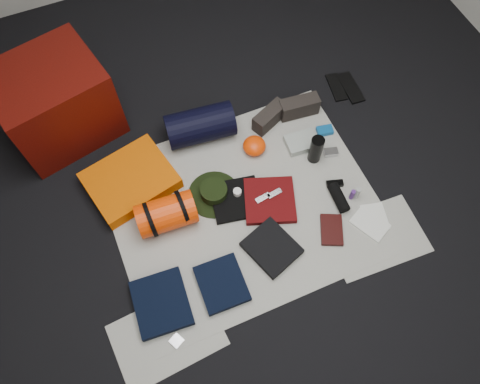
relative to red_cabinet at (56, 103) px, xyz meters
name	(u,v)px	position (x,y,z in m)	size (l,w,h in m)	color
floor	(244,207)	(0.86, -1.02, -0.28)	(4.50, 4.50, 0.02)	black
newspaper_mat	(244,206)	(0.86, -1.02, -0.27)	(1.60, 1.30, 0.01)	beige
newspaper_sheet_front_left	(167,335)	(0.16, -1.57, -0.27)	(0.58, 0.40, 0.00)	beige
newspaper_sheet_front_right	(375,237)	(1.51, -1.52, -0.27)	(0.58, 0.40, 0.00)	beige
red_cabinet	(56,103)	(0.00, 0.00, 0.00)	(0.65, 0.54, 0.54)	#4D0A05
sleeping_pad	(131,180)	(0.26, -0.59, -0.22)	(0.52, 0.42, 0.09)	#E75F02
stuff_sack	(166,214)	(0.40, -0.93, -0.16)	(0.20, 0.20, 0.35)	#F63B04
sack_strap_left	(150,220)	(0.30, -0.93, -0.16)	(0.22, 0.22, 0.03)	black
sack_strap_right	(182,208)	(0.50, -0.93, -0.16)	(0.22, 0.22, 0.03)	black
navy_duffel	(200,125)	(0.81, -0.42, -0.15)	(0.23, 0.23, 0.44)	black
boonie_brim	(214,194)	(0.72, -0.87, -0.26)	(0.33, 0.33, 0.01)	black
boonie_crown	(214,191)	(0.72, -0.87, -0.22)	(0.17, 0.17, 0.07)	black
hiking_boot_left	(269,117)	(1.27, -0.50, -0.20)	(0.25, 0.09, 0.13)	#292420
hiking_boot_right	(299,107)	(1.49, -0.51, -0.20)	(0.27, 0.10, 0.13)	#292420
flip_flop_left	(336,87)	(1.84, -0.42, -0.26)	(0.09, 0.24, 0.01)	black
flip_flop_right	(351,88)	(1.93, -0.46, -0.26)	(0.10, 0.28, 0.02)	black
trousers_navy_a	(161,303)	(0.19, -1.40, -0.24)	(0.30, 0.34, 0.05)	black
trousers_navy_b	(222,284)	(0.54, -1.43, -0.24)	(0.26, 0.29, 0.05)	black
trousers_charcoal	(272,248)	(0.90, -1.34, -0.24)	(0.26, 0.29, 0.05)	black
black_tshirt	(236,200)	(0.83, -0.96, -0.25)	(0.30, 0.28, 0.03)	black
red_shirt	(270,200)	(1.02, -1.06, -0.24)	(0.31, 0.31, 0.04)	#54090A
orange_stuff_sack	(254,146)	(1.09, -0.67, -0.21)	(0.15, 0.15, 0.10)	#F63B04
first_aid_pouch	(301,142)	(1.39, -0.75, -0.24)	(0.20, 0.15, 0.05)	#9AA29A
water_bottle	(316,149)	(1.42, -0.88, -0.16)	(0.09, 0.09, 0.21)	black
speaker	(339,198)	(1.42, -1.21, -0.23)	(0.07, 0.07, 0.19)	black
compact_camera	(331,152)	(1.54, -0.89, -0.25)	(0.09, 0.05, 0.04)	silver
cyan_case	(325,130)	(1.58, -0.72, -0.25)	(0.11, 0.07, 0.03)	#0E538E
toiletry_purple	(352,195)	(1.50, -1.23, -0.22)	(0.03, 0.03, 0.08)	#54267D
toiletry_clear	(357,193)	(1.53, -1.23, -0.22)	(0.03, 0.03, 0.10)	#9EA29E
paperback_book	(332,230)	(1.28, -1.38, -0.25)	(0.13, 0.20, 0.03)	black
map_booklet	(370,224)	(1.52, -1.43, -0.26)	(0.15, 0.22, 0.01)	silver
map_printout	(375,217)	(1.57, -1.41, -0.26)	(0.14, 0.19, 0.01)	silver
sunglasses	(335,184)	(1.45, -1.11, -0.25)	(0.11, 0.04, 0.03)	black
key_cluster	(177,341)	(0.20, -1.62, -0.26)	(0.06, 0.06, 0.01)	silver
tape_roll	(237,192)	(0.85, -0.93, -0.22)	(0.05, 0.05, 0.04)	white
energy_bar_a	(263,198)	(0.98, -1.04, -0.22)	(0.10, 0.04, 0.01)	silver
energy_bar_b	(274,194)	(1.06, -1.04, -0.22)	(0.10, 0.04, 0.01)	silver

